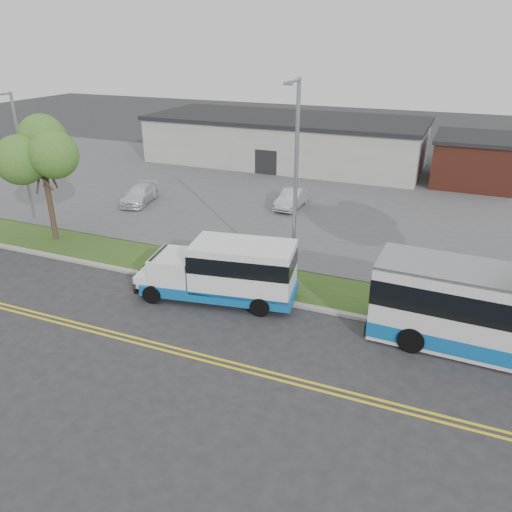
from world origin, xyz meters
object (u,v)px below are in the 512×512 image
at_px(shuttle_bus, 228,270).
at_px(parked_car_b, 139,195).
at_px(tree_west, 41,154).
at_px(pedestrian, 198,261).
at_px(parked_car_a, 292,198).
at_px(streetlight_far, 21,152).
at_px(streetlight_near, 295,182).

height_order(shuttle_bus, parked_car_b, shuttle_bus).
xyz_separation_m(tree_west, shuttle_bus, (12.67, -2.68, -3.62)).
height_order(tree_west, pedestrian, tree_west).
bearing_deg(parked_car_a, parked_car_b, -161.46).
bearing_deg(parked_car_b, streetlight_far, -142.65).
relative_size(parked_car_a, parked_car_b, 0.95).
bearing_deg(parked_car_b, parked_car_a, 4.43).
bearing_deg(streetlight_far, tree_west, -28.98).
bearing_deg(tree_west, parked_car_b, 85.50).
height_order(pedestrian, parked_car_a, pedestrian).
height_order(streetlight_far, parked_car_a, streetlight_far).
bearing_deg(tree_west, shuttle_bus, -11.94).
height_order(streetlight_near, pedestrian, streetlight_near).
distance_m(streetlight_far, shuttle_bus, 17.62).
bearing_deg(streetlight_near, shuttle_bus, -136.60).
height_order(streetlight_near, streetlight_far, streetlight_near).
bearing_deg(tree_west, streetlight_near, -1.80).
distance_m(streetlight_far, pedestrian, 15.21).
xyz_separation_m(pedestrian, parked_car_a, (0.70, 12.30, -0.20)).
height_order(tree_west, streetlight_near, streetlight_near).
bearing_deg(parked_car_a, streetlight_near, -69.84).
bearing_deg(streetlight_near, parked_car_a, 108.90).
relative_size(streetlight_near, pedestrian, 5.62).
xyz_separation_m(shuttle_bus, parked_car_b, (-12.06, 10.43, -0.80)).
relative_size(tree_west, shuttle_bus, 0.91).
xyz_separation_m(streetlight_far, shuttle_bus, (16.67, -4.89, -2.97)).
distance_m(tree_west, streetlight_far, 4.62).
xyz_separation_m(shuttle_bus, pedestrian, (-2.30, 1.38, -0.56)).
xyz_separation_m(tree_west, streetlight_far, (-4.00, 2.22, -0.65)).
bearing_deg(streetlight_far, streetlight_near, -8.05).
xyz_separation_m(parked_car_a, parked_car_b, (-10.46, -3.25, -0.05)).
distance_m(streetlight_near, pedestrian, 6.36).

